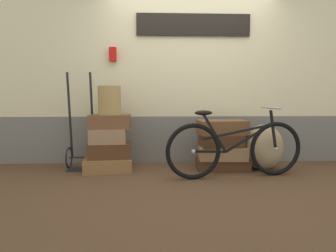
# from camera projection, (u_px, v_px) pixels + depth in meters

# --- Properties ---
(ground) EXTENTS (9.52, 5.20, 0.06)m
(ground) POSITION_uv_depth(u_px,v_px,m) (197.00, 177.00, 3.82)
(ground) COLOR #513823
(station_building) EXTENTS (7.52, 0.74, 2.79)m
(station_building) POSITION_uv_depth(u_px,v_px,m) (191.00, 71.00, 4.52)
(station_building) COLOR slate
(station_building) RESTS_ON ground
(suitcase_0) EXTENTS (0.67, 0.48, 0.18)m
(suitcase_0) POSITION_uv_depth(u_px,v_px,m) (108.00, 164.00, 4.03)
(suitcase_0) COLOR olive
(suitcase_0) RESTS_ON ground
(suitcase_1) EXTENTS (0.61, 0.46, 0.20)m
(suitcase_1) POSITION_uv_depth(u_px,v_px,m) (110.00, 150.00, 4.06)
(suitcase_1) COLOR #4C2D19
(suitcase_1) RESTS_ON suitcase_0
(suitcase_2) EXTENTS (0.49, 0.34, 0.19)m
(suitcase_2) POSITION_uv_depth(u_px,v_px,m) (108.00, 136.00, 4.00)
(suitcase_2) COLOR #937051
(suitcase_2) RESTS_ON suitcase_1
(suitcase_3) EXTENTS (0.56, 0.37, 0.19)m
(suitcase_3) POSITION_uv_depth(u_px,v_px,m) (110.00, 122.00, 4.03)
(suitcase_3) COLOR brown
(suitcase_3) RESTS_ON suitcase_2
(suitcase_4) EXTENTS (0.72, 0.45, 0.15)m
(suitcase_4) POSITION_uv_depth(u_px,v_px,m) (222.00, 164.00, 4.15)
(suitcase_4) COLOR #4C2D19
(suitcase_4) RESTS_ON ground
(suitcase_5) EXTENTS (0.66, 0.42, 0.18)m
(suitcase_5) POSITION_uv_depth(u_px,v_px,m) (222.00, 153.00, 4.09)
(suitcase_5) COLOR #9E754C
(suitcase_5) RESTS_ON suitcase_4
(suitcase_6) EXTENTS (0.59, 0.40, 0.17)m
(suitcase_6) POSITION_uv_depth(u_px,v_px,m) (221.00, 141.00, 4.06)
(suitcase_6) COLOR #4C2D19
(suitcase_6) RESTS_ON suitcase_5
(suitcase_7) EXTENTS (0.68, 0.43, 0.19)m
(suitcase_7) POSITION_uv_depth(u_px,v_px,m) (222.00, 127.00, 4.10)
(suitcase_7) COLOR brown
(suitcase_7) RESTS_ON suitcase_6
(wicker_basket) EXTENTS (0.30, 0.30, 0.38)m
(wicker_basket) POSITION_uv_depth(u_px,v_px,m) (109.00, 100.00, 3.97)
(wicker_basket) COLOR #A8844C
(wicker_basket) RESTS_ON suitcase_3
(luggage_trolley) EXTENTS (0.39, 0.37, 1.34)m
(luggage_trolley) POSITION_uv_depth(u_px,v_px,m) (82.00, 147.00, 4.15)
(luggage_trolley) COLOR black
(luggage_trolley) RESTS_ON ground
(burlap_sack) EXTENTS (0.54, 0.46, 0.63)m
(burlap_sack) POSITION_uv_depth(u_px,v_px,m) (263.00, 147.00, 4.08)
(burlap_sack) COLOR tan
(burlap_sack) RESTS_ON ground
(bicycle) EXTENTS (1.76, 0.46, 0.88)m
(bicycle) POSITION_uv_depth(u_px,v_px,m) (235.00, 149.00, 3.69)
(bicycle) COLOR black
(bicycle) RESTS_ON ground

